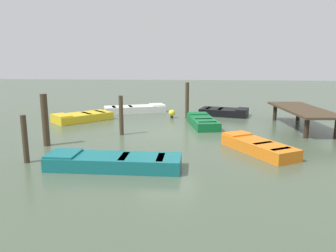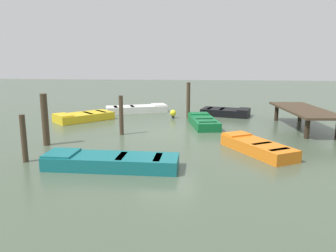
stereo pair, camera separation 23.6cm
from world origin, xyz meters
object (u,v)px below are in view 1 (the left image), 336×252
Objects in this scene: mooring_piling_near_left at (187,100)px; marker_buoy at (172,113)px; rowboat_white at (135,109)px; mooring_piling_center at (45,120)px; rowboat_black at (224,112)px; mooring_piling_far_right at (25,139)px; rowboat_green at (202,121)px; rowboat_teal at (113,162)px; dock_segment at (303,111)px; rowboat_orange at (258,146)px; rowboat_yellow at (82,117)px; mooring_piling_far_left at (121,115)px.

mooring_piling_near_left is 1.11m from marker_buoy.
rowboat_white is 8.47m from mooring_piling_center.
mooring_piling_far_right is (9.59, -6.97, 0.55)m from rowboat_black.
rowboat_teal is at bearing 146.55° from rowboat_green.
mooring_piling_center is at bearing -123.81° from rowboat_white.
rowboat_black is 1.51× the size of mooring_piling_center.
rowboat_black is at bearing -139.01° from dock_segment.
rowboat_orange is at bearing 22.26° from mooring_piling_near_left.
rowboat_black is (-3.15, 1.33, 0.00)m from rowboat_green.
rowboat_yellow is 1.00× the size of rowboat_orange.
rowboat_white is at bearing -118.36° from mooring_piling_near_left.
marker_buoy reaches higher than rowboat_orange.
rowboat_green is 7.44m from mooring_piling_center.
rowboat_yellow is at bearing -64.19° from rowboat_teal.
mooring_piling_center reaches higher than rowboat_yellow.
mooring_piling_far_right reaches higher than rowboat_green.
rowboat_green is 5.64m from rowboat_white.
mooring_piling_far_left is at bearing -80.17° from dock_segment.
rowboat_yellow is at bearing -174.91° from mooring_piling_center.
mooring_piling_near_left is 4.17× the size of marker_buoy.
rowboat_orange is 7.88m from mooring_piling_center.
mooring_piling_center reaches higher than rowboat_teal.
rowboat_yellow is 1.57× the size of mooring_piling_near_left.
mooring_piling_far_right is at bearing -110.75° from rowboat_black.
rowboat_green is at bearing -96.70° from dock_segment.
mooring_piling_far_right is (8.52, -4.81, -0.23)m from mooring_piling_near_left.
dock_segment is at bearing 68.27° from mooring_piling_near_left.
rowboat_green is 1.91× the size of mooring_piling_far_left.
marker_buoy reaches higher than rowboat_green.
rowboat_white is (-3.99, -8.85, -0.62)m from dock_segment.
dock_segment is at bearing 121.26° from mooring_piling_far_right.
mooring_piling_far_right is at bearing -119.65° from rowboat_white.
rowboat_orange is 7.46m from marker_buoy.
mooring_piling_far_right is (-0.32, -2.89, 0.55)m from rowboat_teal.
rowboat_green is 2.13× the size of mooring_piling_far_right.
marker_buoy is (-2.12, -6.41, -0.55)m from dock_segment.
mooring_piling_far_left reaches higher than rowboat_white.
rowboat_orange is at bearing 103.99° from mooring_piling_far_right.
rowboat_green is 2.38m from mooring_piling_near_left.
rowboat_orange is at bearing 67.64° from mooring_piling_far_left.
rowboat_teal is 8.33× the size of marker_buoy.
dock_segment is 8.56m from mooring_piling_far_left.
rowboat_yellow is at bearing -75.22° from marker_buoy.
dock_segment is 1.67× the size of rowboat_orange.
rowboat_black is at bearing -28.58° from rowboat_white.
rowboat_orange is (4.43, -2.85, -0.62)m from dock_segment.
rowboat_orange is 7.22m from mooring_piling_near_left.
rowboat_black is at bearing -34.07° from rowboat_green.
rowboat_orange and rowboat_teal have the same top height.
rowboat_orange is at bearing -70.62° from rowboat_black.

